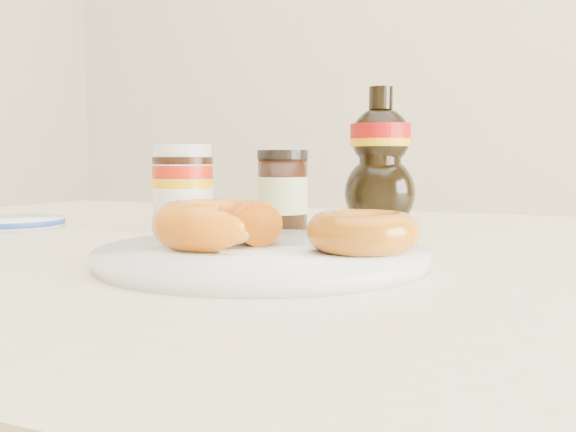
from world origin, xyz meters
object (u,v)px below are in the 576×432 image
at_px(dining_table, 306,324).
at_px(donut_bitten, 218,224).
at_px(syrup_bottle, 380,157).
at_px(blue_rim_saucer, 13,222).
at_px(donut_whole, 363,232).
at_px(plate, 263,255).
at_px(nutella_jar, 183,184).
at_px(dark_jar, 283,192).

bearing_deg(dining_table, donut_bitten, -97.66).
relative_size(syrup_bottle, blue_rim_saucer, 1.40).
height_order(donut_whole, syrup_bottle, syrup_bottle).
xyz_separation_m(plate, nutella_jar, (-0.20, 0.18, 0.05)).
xyz_separation_m(syrup_bottle, dark_jar, (-0.09, -0.10, -0.04)).
height_order(syrup_bottle, dark_jar, syrup_bottle).
relative_size(donut_bitten, dark_jar, 1.11).
bearing_deg(nutella_jar, plate, -42.62).
bearing_deg(nutella_jar, donut_bitten, -50.01).
distance_m(syrup_bottle, dark_jar, 0.14).
distance_m(syrup_bottle, blue_rim_saucer, 0.47).
bearing_deg(dining_table, syrup_bottle, 84.24).
bearing_deg(dining_table, dark_jar, 127.00).
xyz_separation_m(dining_table, plate, (0.02, -0.13, 0.09)).
relative_size(plate, dark_jar, 2.82).
xyz_separation_m(dining_table, dark_jar, (-0.07, 0.09, 0.13)).
bearing_deg(donut_bitten, blue_rim_saucer, 138.86).
relative_size(dining_table, donut_bitten, 13.10).
height_order(plate, donut_bitten, donut_bitten).
bearing_deg(nutella_jar, blue_rim_saucer, -162.98).
distance_m(dining_table, donut_whole, 0.19).
bearing_deg(nutella_jar, dark_jar, 17.70).
bearing_deg(donut_bitten, plate, -2.93).
relative_size(plate, blue_rim_saucer, 2.16).
xyz_separation_m(donut_bitten, nutella_jar, (-0.16, 0.19, 0.02)).
bearing_deg(dark_jar, dining_table, -53.00).
bearing_deg(blue_rim_saucer, dark_jar, 17.26).
bearing_deg(donut_bitten, donut_whole, -10.98).
height_order(dining_table, donut_whole, donut_whole).
distance_m(dark_jar, blue_rim_saucer, 0.34).
relative_size(dining_table, plate, 5.17).
distance_m(plate, donut_whole, 0.09).
xyz_separation_m(plate, donut_whole, (0.08, 0.01, 0.02)).
height_order(dining_table, nutella_jar, nutella_jar).
xyz_separation_m(plate, donut_bitten, (-0.04, -0.01, 0.02)).
bearing_deg(dark_jar, blue_rim_saucer, -162.74).
height_order(plate, donut_whole, donut_whole).
relative_size(nutella_jar, syrup_bottle, 0.58).
bearing_deg(blue_rim_saucer, nutella_jar, 17.02).
height_order(donut_bitten, nutella_jar, nutella_jar).
height_order(plate, nutella_jar, nutella_jar).
bearing_deg(dark_jar, donut_whole, -51.61).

